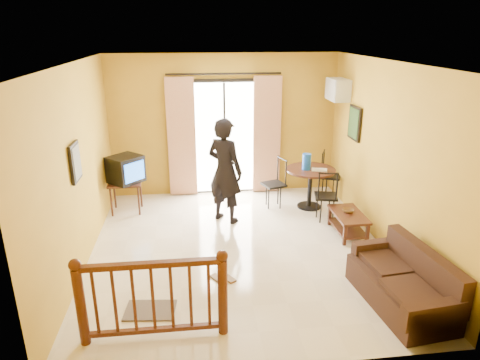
{
  "coord_description": "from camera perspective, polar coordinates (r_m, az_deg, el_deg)",
  "views": [
    {
      "loc": [
        -0.69,
        -5.86,
        3.23
      ],
      "look_at": [
        0.04,
        0.2,
        1.06
      ],
      "focal_mm": 32.0,
      "sensor_mm": 36.0,
      "label": 1
    }
  ],
  "objects": [
    {
      "name": "ground",
      "position": [
        6.73,
        -0.15,
        -9.12
      ],
      "size": [
        5.0,
        5.0,
        0.0
      ],
      "primitive_type": "plane",
      "color": "beige",
      "rests_on": "ground"
    },
    {
      "name": "room_shell",
      "position": [
        6.1,
        -0.17,
        5.06
      ],
      "size": [
        5.0,
        5.0,
        5.0
      ],
      "color": "white",
      "rests_on": "ground"
    },
    {
      "name": "balcony_door",
      "position": [
        8.57,
        -2.07,
        5.76
      ],
      "size": [
        2.25,
        0.14,
        2.46
      ],
      "color": "black",
      "rests_on": "ground"
    },
    {
      "name": "tv_table",
      "position": [
        8.11,
        -15.04,
        -0.75
      ],
      "size": [
        0.58,
        0.49,
        0.58
      ],
      "color": "black",
      "rests_on": "ground"
    },
    {
      "name": "television",
      "position": [
        8.0,
        -15.0,
        1.4
      ],
      "size": [
        0.72,
        0.72,
        0.48
      ],
      "rotation": [
        0.0,
        0.0,
        0.81
      ],
      "color": "black",
      "rests_on": "tv_table"
    },
    {
      "name": "picture_left",
      "position": [
        6.1,
        -21.09,
        2.24
      ],
      "size": [
        0.05,
        0.42,
        0.52
      ],
      "color": "black",
      "rests_on": "room_shell"
    },
    {
      "name": "dining_table",
      "position": [
        8.1,
        9.37,
        0.39
      ],
      "size": [
        0.92,
        0.92,
        0.76
      ],
      "color": "black",
      "rests_on": "ground"
    },
    {
      "name": "water_jug",
      "position": [
        7.97,
        8.87,
        2.43
      ],
      "size": [
        0.16,
        0.16,
        0.3
      ],
      "primitive_type": "cylinder",
      "color": "blue",
      "rests_on": "dining_table"
    },
    {
      "name": "serving_tray",
      "position": [
        8.0,
        10.54,
        1.34
      ],
      "size": [
        0.32,
        0.25,
        0.02
      ],
      "primitive_type": "cube",
      "rotation": [
        0.0,
        0.0,
        -0.29
      ],
      "color": "beige",
      "rests_on": "dining_table"
    },
    {
      "name": "dining_chairs",
      "position": [
        8.3,
        9.15,
        -3.6
      ],
      "size": [
        1.74,
        1.54,
        0.95
      ],
      "color": "black",
      "rests_on": "ground"
    },
    {
      "name": "air_conditioner",
      "position": [
        8.36,
        12.89,
        11.67
      ],
      "size": [
        0.31,
        0.6,
        0.4
      ],
      "color": "silver",
      "rests_on": "room_shell"
    },
    {
      "name": "botanical_print",
      "position": [
        7.89,
        15.02,
        7.35
      ],
      "size": [
        0.05,
        0.5,
        0.6
      ],
      "color": "black",
      "rests_on": "room_shell"
    },
    {
      "name": "coffee_table",
      "position": [
        7.29,
        14.22,
        -5.22
      ],
      "size": [
        0.46,
        0.83,
        0.37
      ],
      "color": "black",
      "rests_on": "ground"
    },
    {
      "name": "bowl",
      "position": [
        7.26,
        14.22,
        -4.0
      ],
      "size": [
        0.2,
        0.2,
        0.06
      ],
      "primitive_type": "imported",
      "rotation": [
        0.0,
        0.0,
        0.09
      ],
      "color": "brown",
      "rests_on": "coffee_table"
    },
    {
      "name": "sofa",
      "position": [
        5.74,
        21.08,
        -12.88
      ],
      "size": [
        0.88,
        1.63,
        0.74
      ],
      "rotation": [
        0.0,
        0.0,
        0.11
      ],
      "color": "#321C13",
      "rests_on": "ground"
    },
    {
      "name": "standing_person",
      "position": [
        7.35,
        -2.03,
        1.23
      ],
      "size": [
        0.8,
        0.77,
        1.84
      ],
      "primitive_type": "imported",
      "rotation": [
        0.0,
        0.0,
        2.44
      ],
      "color": "black",
      "rests_on": "ground"
    },
    {
      "name": "stair_balustrade",
      "position": [
        4.8,
        -11.59,
        -14.66
      ],
      "size": [
        1.63,
        0.13,
        1.04
      ],
      "color": "#471E0F",
      "rests_on": "ground"
    },
    {
      "name": "doormat",
      "position": [
        5.52,
        -11.88,
        -16.63
      ],
      "size": [
        0.64,
        0.46,
        0.02
      ],
      "primitive_type": "cube",
      "rotation": [
        0.0,
        0.0,
        -0.11
      ],
      "color": "#5C514A",
      "rests_on": "ground"
    },
    {
      "name": "sandals",
      "position": [
        5.98,
        -2.29,
        -12.98
      ],
      "size": [
        0.36,
        0.26,
        0.03
      ],
      "color": "brown",
      "rests_on": "ground"
    }
  ]
}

